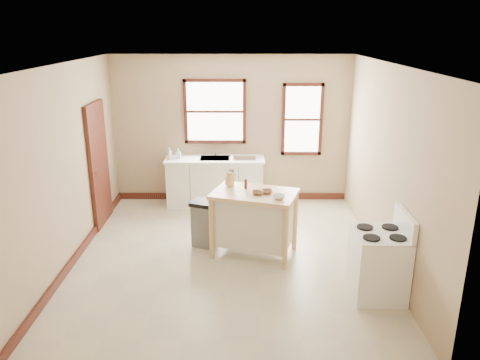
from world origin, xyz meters
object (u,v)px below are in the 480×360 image
at_px(bowl_b, 267,192).
at_px(gas_stove, 379,255).
at_px(kitchen_island, 254,223).
at_px(bowl_a, 257,193).
at_px(dish_rack, 245,156).
at_px(soap_bottle_a, 169,154).
at_px(pepper_grinder, 246,184).
at_px(trash_bin, 205,223).
at_px(knife_block, 230,180).
at_px(bowl_c, 279,197).
at_px(soap_bottle_b, 178,154).

bearing_deg(bowl_b, gas_stove, -39.32).
bearing_deg(kitchen_island, bowl_a, -45.68).
relative_size(dish_rack, kitchen_island, 0.36).
xyz_separation_m(soap_bottle_a, pepper_grinder, (1.41, -1.82, 0.02)).
bearing_deg(pepper_grinder, soap_bottle_a, 127.71).
height_order(soap_bottle_a, bowl_b, soap_bottle_a).
bearing_deg(soap_bottle_a, trash_bin, -53.33).
bearing_deg(knife_block, bowl_c, 1.68).
relative_size(bowl_b, bowl_c, 1.02).
relative_size(knife_block, bowl_b, 1.12).
height_order(soap_bottle_a, kitchen_island, soap_bottle_a).
xyz_separation_m(soap_bottle_a, bowl_a, (1.57, -2.07, -0.03)).
bearing_deg(pepper_grinder, dish_rack, 90.20).
height_order(soap_bottle_b, trash_bin, soap_bottle_b).
bearing_deg(gas_stove, dish_rack, 117.66).
distance_m(kitchen_island, bowl_c, 0.67).
xyz_separation_m(soap_bottle_a, trash_bin, (0.77, -1.72, -0.66)).
bearing_deg(gas_stove, bowl_a, 144.57).
xyz_separation_m(soap_bottle_b, gas_stove, (2.91, -3.19, -0.45)).
relative_size(kitchen_island, bowl_b, 6.71).
height_order(soap_bottle_b, kitchen_island, soap_bottle_b).
bearing_deg(soap_bottle_b, knife_block, -55.74).
height_order(kitchen_island, gas_stove, gas_stove).
height_order(bowl_a, bowl_b, bowl_b).
bearing_deg(soap_bottle_b, bowl_b, -48.91).
xyz_separation_m(soap_bottle_b, bowl_c, (1.71, -2.33, -0.01)).
height_order(kitchen_island, bowl_c, bowl_c).
distance_m(bowl_b, gas_stove, 1.80).
height_order(soap_bottle_a, bowl_c, soap_bottle_a).
bearing_deg(soap_bottle_b, bowl_c, -49.30).
bearing_deg(bowl_c, kitchen_island, 140.82).
distance_m(soap_bottle_b, knife_block, 2.05).
height_order(bowl_a, gas_stove, gas_stove).
bearing_deg(kitchen_island, knife_block, 159.56).
height_order(dish_rack, knife_block, knife_block).
bearing_deg(soap_bottle_a, bowl_b, -37.22).
height_order(soap_bottle_a, pepper_grinder, soap_bottle_a).
bearing_deg(bowl_a, kitchen_island, 116.80).
bearing_deg(bowl_b, bowl_a, -162.18).
xyz_separation_m(soap_bottle_a, soap_bottle_b, (0.15, 0.07, -0.02)).
bearing_deg(bowl_c, pepper_grinder, 136.30).
xyz_separation_m(bowl_a, gas_stove, (1.49, -1.06, -0.44)).
bearing_deg(soap_bottle_b, kitchen_island, -51.79).
distance_m(soap_bottle_b, bowl_a, 2.56).
relative_size(soap_bottle_a, trash_bin, 0.30).
distance_m(bowl_c, trash_bin, 1.38).
xyz_separation_m(soap_bottle_a, bowl_c, (1.87, -2.26, -0.02)).
distance_m(knife_block, bowl_c, 0.88).
xyz_separation_m(soap_bottle_b, dish_rack, (1.25, -0.02, -0.04)).
xyz_separation_m(bowl_c, gas_stove, (1.20, -0.87, -0.45)).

